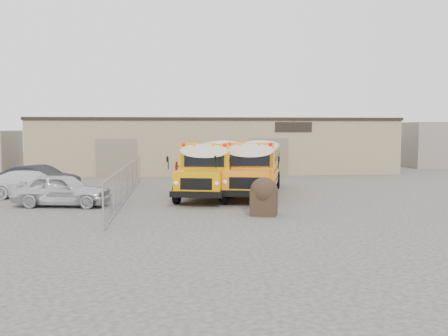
{
  "coord_description": "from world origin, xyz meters",
  "views": [
    {
      "loc": [
        -3.28,
        -24.33,
        3.74
      ],
      "look_at": [
        -0.72,
        2.92,
        1.6
      ],
      "focal_mm": 40.0,
      "sensor_mm": 36.0,
      "label": 1
    }
  ],
  "objects": [
    {
      "name": "car_silver",
      "position": [
        -8.85,
        0.31,
        0.8
      ],
      "size": [
        4.94,
        2.68,
        1.6
      ],
      "primitive_type": "imported",
      "rotation": [
        0.0,
        0.0,
        1.39
      ],
      "color": "silver",
      "rests_on": "ground"
    },
    {
      "name": "school_bus_left",
      "position": [
        0.21,
        10.68,
        1.76
      ],
      "size": [
        4.74,
        10.69,
        3.04
      ],
      "color": "#E19300",
      "rests_on": "ground"
    },
    {
      "name": "tarp_bundle",
      "position": [
        0.45,
        -3.12,
        0.85
      ],
      "size": [
        1.35,
        1.27,
        1.66
      ],
      "color": "black",
      "rests_on": "ground"
    },
    {
      "name": "chainlink_fence",
      "position": [
        -6.0,
        3.0,
        0.9
      ],
      "size": [
        0.07,
        18.07,
        1.81
      ],
      "color": "#919499",
      "rests_on": "ground"
    },
    {
      "name": "car_dark",
      "position": [
        -11.47,
        6.0,
        0.8
      ],
      "size": [
        5.15,
        3.33,
        1.6
      ],
      "primitive_type": "imported",
      "rotation": [
        0.0,
        0.0,
        1.2
      ],
      "color": "black",
      "rests_on": "ground"
    },
    {
      "name": "car_white",
      "position": [
        -11.22,
        3.8,
        0.73
      ],
      "size": [
        5.14,
        2.34,
        1.46
      ],
      "primitive_type": "imported",
      "rotation": [
        0.0,
        0.0,
        1.63
      ],
      "color": "silver",
      "rests_on": "ground"
    },
    {
      "name": "distant_building_right",
      "position": [
        24.0,
        24.0,
        2.2
      ],
      "size": [
        10.0,
        8.0,
        4.4
      ],
      "primitive_type": "cube",
      "color": "gray",
      "rests_on": "ground"
    },
    {
      "name": "ground",
      "position": [
        0.0,
        0.0,
        0.0
      ],
      "size": [
        120.0,
        120.0,
        0.0
      ],
      "primitive_type": "plane",
      "color": "#393634",
      "rests_on": "ground"
    },
    {
      "name": "school_bus_right",
      "position": [
        2.78,
        10.8,
        1.77
      ],
      "size": [
        4.95,
        10.77,
        3.06
      ],
      "color": "orange",
      "rests_on": "ground"
    },
    {
      "name": "warehouse",
      "position": [
        -0.0,
        19.99,
        2.37
      ],
      "size": [
        30.2,
        10.2,
        4.67
      ],
      "color": "#95835C",
      "rests_on": "ground"
    }
  ]
}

